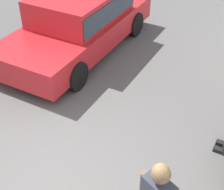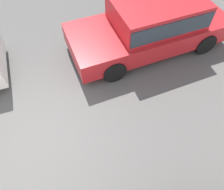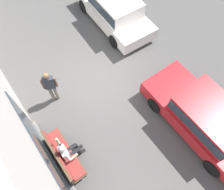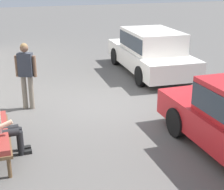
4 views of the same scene
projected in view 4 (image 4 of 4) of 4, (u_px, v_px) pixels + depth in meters
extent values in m
plane|color=#565451|center=(104.00, 105.00, 9.26)|extent=(60.00, 60.00, 0.00)
cylinder|color=brown|center=(5.00, 127.00, 7.48)|extent=(0.07, 0.07, 0.39)
cylinder|color=brown|center=(9.00, 168.00, 5.91)|extent=(0.07, 0.07, 0.39)
cylinder|color=black|center=(8.00, 129.00, 6.65)|extent=(0.15, 0.42, 0.15)
cylinder|color=black|center=(20.00, 139.00, 6.80)|extent=(0.12, 0.12, 0.50)
cube|color=black|center=(25.00, 148.00, 6.89)|extent=(0.10, 0.24, 0.07)
cylinder|color=black|center=(8.00, 133.00, 6.49)|extent=(0.15, 0.42, 0.15)
cylinder|color=black|center=(21.00, 143.00, 6.64)|extent=(0.12, 0.12, 0.50)
cube|color=black|center=(26.00, 152.00, 6.73)|extent=(0.10, 0.24, 0.07)
cylinder|color=beige|center=(5.00, 124.00, 6.21)|extent=(0.08, 0.27, 0.17)
cylinder|color=black|center=(176.00, 122.00, 7.39)|extent=(0.64, 0.18, 0.64)
cube|color=white|center=(150.00, 57.00, 12.14)|extent=(4.63, 2.06, 0.60)
cube|color=white|center=(152.00, 40.00, 11.76)|extent=(2.44, 1.72, 0.69)
cube|color=#28333D|center=(152.00, 40.00, 11.76)|extent=(2.40, 1.75, 0.48)
cylinder|color=black|center=(115.00, 56.00, 13.26)|extent=(0.65, 0.21, 0.64)
cylinder|color=black|center=(157.00, 54.00, 13.71)|extent=(0.65, 0.21, 0.64)
cylinder|color=black|center=(140.00, 76.00, 10.71)|extent=(0.65, 0.21, 0.64)
cylinder|color=black|center=(190.00, 72.00, 11.16)|extent=(0.65, 0.21, 0.64)
cylinder|color=gray|center=(25.00, 92.00, 8.88)|extent=(0.13, 0.13, 0.88)
cylinder|color=gray|center=(31.00, 93.00, 8.87)|extent=(0.13, 0.13, 0.88)
cube|color=#333842|center=(26.00, 65.00, 8.63)|extent=(0.33, 0.41, 0.60)
cylinder|color=brown|center=(17.00, 66.00, 8.66)|extent=(0.09, 0.09, 0.54)
cylinder|color=brown|center=(35.00, 66.00, 8.62)|extent=(0.09, 0.09, 0.54)
sphere|color=brown|center=(24.00, 48.00, 8.48)|extent=(0.21, 0.21, 0.21)
sphere|color=olive|center=(24.00, 47.00, 8.47)|extent=(0.19, 0.19, 0.19)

